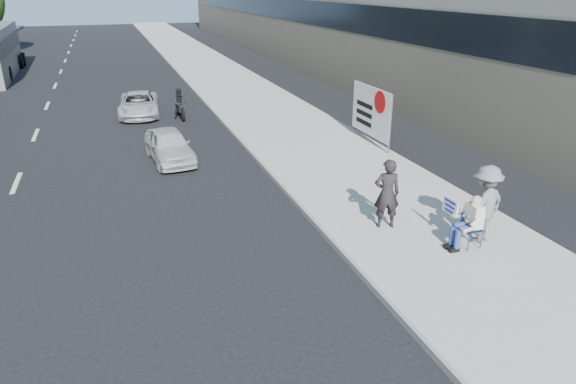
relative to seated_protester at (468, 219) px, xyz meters
name	(u,v)px	position (x,y,z in m)	size (l,w,h in m)	color
ground	(286,270)	(-4.28, 0.63, -0.87)	(160.00, 160.00, 0.00)	black
near_sidewalk	(240,92)	(-0.28, 20.63, -0.80)	(5.00, 120.00, 0.15)	gray
seated_protester	(468,219)	(0.00, 0.00, 0.00)	(0.83, 1.12, 1.31)	navy
jogger	(485,204)	(0.55, 0.15, 0.24)	(1.25, 0.72, 1.93)	slate
pedestrian_woman	(387,194)	(-1.26, 1.62, 0.19)	(0.67, 0.44, 1.83)	black
protest_banner	(371,111)	(1.90, 8.52, 0.53)	(0.08, 3.06, 2.20)	#4C4C4C
white_sedan_near	(169,145)	(-5.78, 9.26, -0.29)	(1.38, 3.42, 1.17)	silver
white_sedan_far	(139,104)	(-6.31, 16.75, -0.32)	(1.84, 3.99, 1.11)	#BDBDBD
motorcycle	(180,105)	(-4.48, 15.58, -0.24)	(0.70, 2.04, 1.42)	black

